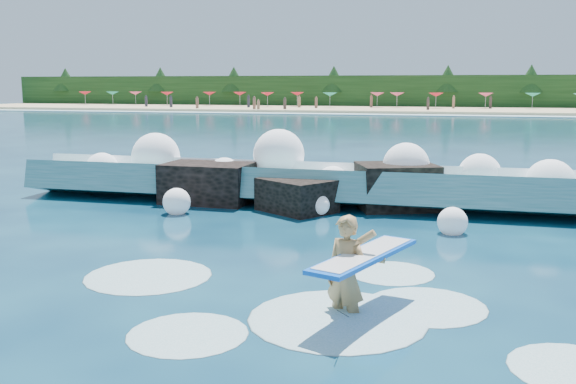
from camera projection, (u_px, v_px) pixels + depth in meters
name	position (u px, v px, depth m)	size (l,w,h in m)	color
ground	(191.00, 262.00, 13.08)	(200.00, 200.00, 0.00)	#07253D
beach	(424.00, 110.00, 87.26)	(140.00, 20.00, 0.40)	tan
wet_band	(419.00, 115.00, 76.82)	(140.00, 5.00, 0.08)	silver
treeline	(429.00, 92.00, 96.39)	(140.00, 4.00, 5.00)	black
breaking_wave	(308.00, 185.00, 19.68)	(18.08, 2.81, 1.56)	teal
rock_cluster	(291.00, 190.00, 19.14)	(8.38, 3.61, 1.54)	black
surfer_with_board	(350.00, 271.00, 10.01)	(1.42, 3.04, 1.91)	#A6804D
wave_spray	(301.00, 168.00, 19.65)	(15.00, 4.85, 2.28)	white
surf_foam	(307.00, 306.00, 10.48)	(9.27, 5.60, 0.14)	silver
beach_umbrellas	(427.00, 94.00, 89.35)	(112.75, 6.52, 0.50)	red
beachgoers	(463.00, 104.00, 83.90)	(92.19, 13.61, 1.91)	#3F332D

